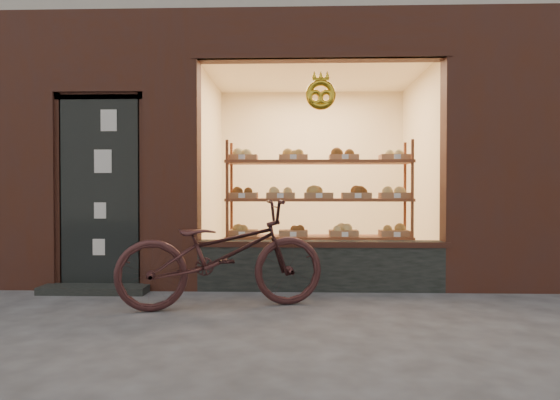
{
  "coord_description": "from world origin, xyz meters",
  "views": [
    {
      "loc": [
        0.18,
        -3.42,
        1.1
      ],
      "look_at": [
        0.01,
        2.0,
        1.01
      ],
      "focal_mm": 32.0,
      "sensor_mm": 36.0,
      "label": 1
    }
  ],
  "objects": [
    {
      "name": "display_shelf",
      "position": [
        0.45,
        2.55,
        0.87
      ],
      "size": [
        2.2,
        0.45,
        1.7
      ],
      "color": "brown",
      "rests_on": "ground"
    },
    {
      "name": "bicycle",
      "position": [
        -0.52,
        1.26,
        0.51
      ],
      "size": [
        2.06,
        1.16,
        1.02
      ],
      "primitive_type": "imported",
      "rotation": [
        0.0,
        0.0,
        1.83
      ],
      "color": "#351A1B",
      "rests_on": "ground"
    },
    {
      "name": "ground",
      "position": [
        0.0,
        0.0,
        0.0
      ],
      "size": [
        90.0,
        90.0,
        0.0
      ],
      "primitive_type": "plane",
      "color": "#393939"
    }
  ]
}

